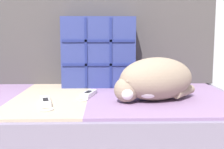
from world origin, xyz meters
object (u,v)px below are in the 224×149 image
object	(u,v)px
throw_pillow_quilted	(99,52)
sleeping_cat	(154,80)
couch	(20,137)
game_remote_far	(45,102)
game_remote_near	(88,94)

from	to	relation	value
throw_pillow_quilted	sleeping_cat	size ratio (longest dim) A/B	1.01
couch	game_remote_far	xyz separation A→B (m)	(0.16, -0.19, 0.21)
game_remote_far	couch	bearing A→B (deg)	130.27
throw_pillow_quilted	game_remote_near	bearing A→B (deg)	-99.21
game_remote_near	game_remote_far	bearing A→B (deg)	-136.81
couch	throw_pillow_quilted	distance (m)	0.56
couch	sleeping_cat	bearing A→B (deg)	-12.43
couch	throw_pillow_quilted	world-z (taller)	throw_pillow_quilted
game_remote_far	throw_pillow_quilted	bearing A→B (deg)	63.61
throw_pillow_quilted	game_remote_near	world-z (taller)	throw_pillow_quilted
game_remote_near	game_remote_far	size ratio (longest dim) A/B	0.94
throw_pillow_quilted	game_remote_far	bearing A→B (deg)	-116.39
couch	throw_pillow_quilted	xyz separation A→B (m)	(0.36, 0.21, 0.38)
couch	sleeping_cat	distance (m)	0.67
sleeping_cat	game_remote_near	distance (m)	0.30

